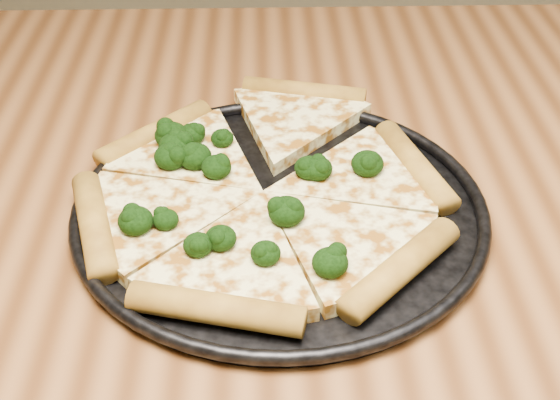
{
  "coord_description": "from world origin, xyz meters",
  "views": [
    {
      "loc": [
        -0.08,
        -0.51,
        1.15
      ],
      "look_at": [
        -0.06,
        -0.0,
        0.77
      ],
      "focal_mm": 49.03,
      "sensor_mm": 36.0,
      "label": 1
    }
  ],
  "objects": [
    {
      "name": "broccoli_florets",
      "position": [
        -0.11,
        0.02,
        0.78
      ],
      "size": [
        0.22,
        0.21,
        0.02
      ],
      "color": "black",
      "rests_on": "pizza"
    },
    {
      "name": "pizza_pan",
      "position": [
        -0.06,
        -0.0,
        0.76
      ],
      "size": [
        0.35,
        0.35,
        0.02
      ],
      "color": "black",
      "rests_on": "dining_table"
    },
    {
      "name": "dining_table",
      "position": [
        0.0,
        0.0,
        0.66
      ],
      "size": [
        1.2,
        0.9,
        0.75
      ],
      "color": "brown",
      "rests_on": "ground"
    },
    {
      "name": "pizza",
      "position": [
        -0.08,
        0.02,
        0.77
      ],
      "size": [
        0.33,
        0.37,
        0.02
      ],
      "rotation": [
        0.0,
        0.0,
        -0.25
      ],
      "color": "#F8EB98",
      "rests_on": "pizza_pan"
    }
  ]
}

